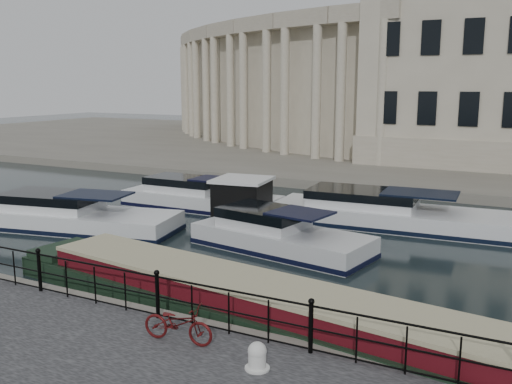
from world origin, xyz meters
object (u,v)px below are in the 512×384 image
bicycle (178,323)px  mooring_bollard (257,356)px  narrowboat (250,310)px  harbour_hut (242,204)px

bicycle → mooring_bollard: size_ratio=2.95×
bicycle → narrowboat: bicycle is taller
mooring_bollard → harbour_hut: size_ratio=0.16×
bicycle → narrowboat: (0.37, 2.70, -0.63)m
mooring_bollard → narrowboat: size_ratio=0.03×
bicycle → narrowboat: size_ratio=0.10×
narrowboat → bicycle: bearing=-90.2°
bicycle → mooring_bollard: (2.10, -0.27, -0.18)m
harbour_hut → mooring_bollard: bearing=-67.2°
mooring_bollard → harbour_hut: (-6.93, 12.05, 0.14)m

